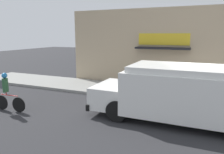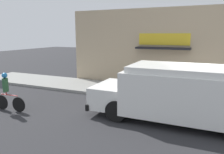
% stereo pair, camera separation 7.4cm
% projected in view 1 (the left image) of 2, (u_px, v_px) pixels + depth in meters
% --- Properties ---
extents(ground_plane, '(70.00, 70.00, 0.00)m').
position_uv_depth(ground_plane, '(201.00, 109.00, 9.26)').
color(ground_plane, '#2B2B2D').
extents(sidewalk, '(28.00, 2.86, 0.15)m').
position_uv_depth(sidewalk, '(202.00, 98.00, 10.53)').
color(sidewalk, gray).
rests_on(sidewalk, ground_plane).
extents(storefront, '(16.04, 0.76, 4.57)m').
position_uv_depth(storefront, '(205.00, 50.00, 11.54)').
color(storefront, tan).
rests_on(storefront, ground_plane).
extents(school_bus, '(6.32, 2.82, 2.02)m').
position_uv_depth(school_bus, '(186.00, 93.00, 7.78)').
color(school_bus, white).
rests_on(school_bus, ground_plane).
extents(cyclist, '(1.52, 0.22, 1.59)m').
position_uv_depth(cyclist, '(7.00, 92.00, 8.90)').
color(cyclist, black).
rests_on(cyclist, ground_plane).
extents(trash_bin, '(0.48, 0.48, 0.85)m').
position_uv_depth(trash_bin, '(216.00, 86.00, 10.94)').
color(trash_bin, slate).
rests_on(trash_bin, sidewalk).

